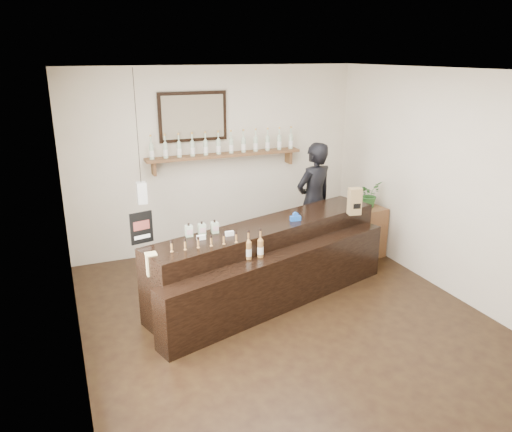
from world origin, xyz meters
name	(u,v)px	position (x,y,z in m)	size (l,w,h in m)	color
ground	(285,318)	(0.00, 0.00, 0.00)	(5.00, 5.00, 0.00)	black
room_shell	(287,177)	(0.00, 0.00, 1.70)	(5.00, 5.00, 5.00)	beige
back_wall_decor	(209,139)	(-0.15, 2.37, 1.76)	(2.66, 0.96, 1.69)	brown
counter	(271,264)	(0.08, 0.58, 0.44)	(3.37, 1.85, 1.09)	black
promo_sign	(142,228)	(-1.48, 0.63, 1.12)	(0.26, 0.08, 0.36)	black
paper_bag	(355,201)	(1.30, 0.63, 1.11)	(0.18, 0.15, 0.35)	olive
tape_dispenser	(295,217)	(0.46, 0.68, 0.98)	(0.14, 0.06, 0.11)	blue
side_cabinet	(366,230)	(2.00, 1.32, 0.38)	(0.45, 0.57, 0.76)	brown
potted_plant	(369,194)	(2.00, 1.32, 0.95)	(0.35, 0.30, 0.39)	#2A5A24
shopkeeper	(314,194)	(1.20, 1.55, 0.99)	(0.72, 0.47, 1.98)	black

